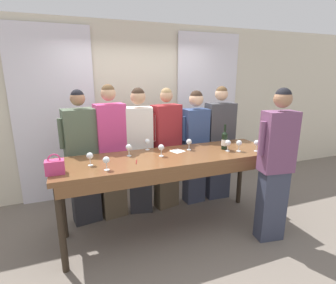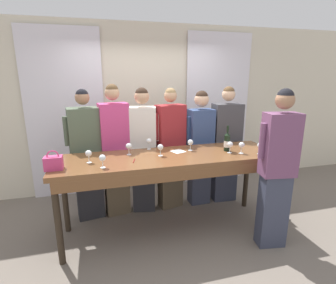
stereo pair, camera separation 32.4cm
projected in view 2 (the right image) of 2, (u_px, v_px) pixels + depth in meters
ground_plane at (170, 229)px, 3.46m from camera, size 18.00×18.00×0.00m
wall_back at (146, 109)px, 4.54m from camera, size 12.00×0.06×2.80m
curtain_panel_left at (66, 116)px, 4.16m from camera, size 1.20×0.03×2.69m
curtain_panel_right at (217, 110)px, 4.82m from camera, size 1.20×0.03×2.69m
tasting_bar at (170, 164)px, 3.21m from camera, size 2.73×0.78×1.02m
wine_bottle at (227, 142)px, 3.37m from camera, size 0.08×0.08×0.33m
handbag at (53, 163)px, 2.72m from camera, size 0.18×0.12×0.21m
wine_glass_front_left at (230, 145)px, 3.28m from camera, size 0.07×0.07×0.15m
wine_glass_front_mid at (102, 158)px, 2.76m from camera, size 0.07×0.07×0.15m
wine_glass_front_right at (190, 143)px, 3.38m from camera, size 0.07×0.07×0.15m
wine_glass_center_left at (242, 145)px, 3.26m from camera, size 0.07×0.07×0.15m
wine_glass_center_mid at (149, 142)px, 3.44m from camera, size 0.07×0.07×0.15m
wine_glass_center_right at (129, 146)px, 3.21m from camera, size 0.07×0.07×0.15m
wine_glass_back_left at (260, 146)px, 3.24m from camera, size 0.07×0.07×0.15m
wine_glass_back_mid at (160, 147)px, 3.16m from camera, size 0.07×0.07×0.15m
wine_glass_back_right at (89, 154)px, 2.92m from camera, size 0.07×0.07×0.15m
napkin at (178, 151)px, 3.36m from camera, size 0.20×0.20×0.00m
pen at (134, 161)px, 3.00m from camera, size 0.04×0.13×0.01m
guest_olive_jacket at (87, 156)px, 3.56m from camera, size 0.54×0.34×1.81m
guest_pink_top at (115, 150)px, 3.65m from camera, size 0.50×0.29×1.87m
guest_cream_sweater at (143, 150)px, 3.75m from camera, size 0.49×0.32×1.82m
guest_striped_shirt at (170, 149)px, 3.86m from camera, size 0.52×0.31×1.81m
guest_navy_coat at (200, 147)px, 3.98m from camera, size 0.48×0.27×1.76m
guest_beige_cap at (226, 145)px, 4.08m from camera, size 0.54×0.27×1.81m
host_pouring at (277, 169)px, 2.93m from camera, size 0.49×0.27×1.85m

